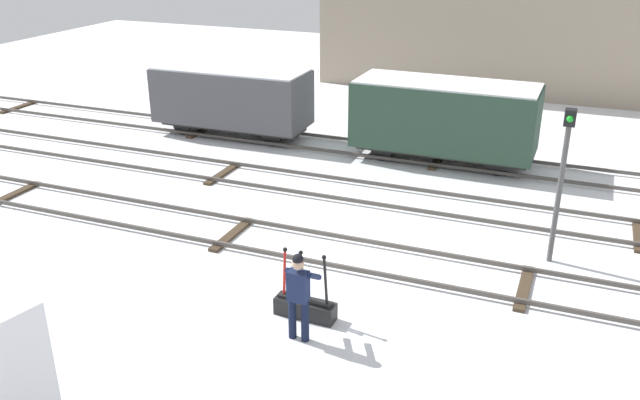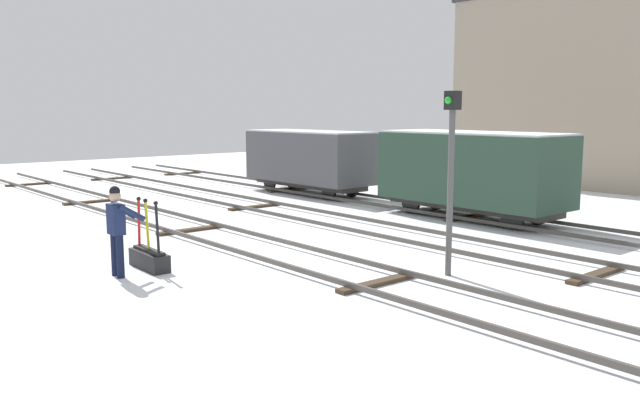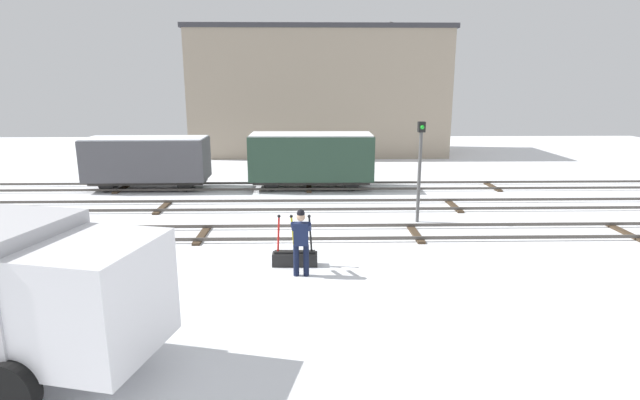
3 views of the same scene
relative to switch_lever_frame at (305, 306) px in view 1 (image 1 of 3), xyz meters
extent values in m
plane|color=white|center=(0.40, 2.70, -0.25)|extent=(60.00, 60.00, 0.00)
cube|color=#4C4742|center=(0.40, 1.98, -0.12)|extent=(44.00, 0.07, 0.10)
cube|color=#4C4742|center=(0.40, 3.42, -0.12)|extent=(44.00, 0.07, 0.10)
cube|color=#423323|center=(-10.16, 2.70, -0.21)|extent=(0.24, 1.94, 0.08)
cube|color=#423323|center=(-3.12, 2.70, -0.21)|extent=(0.24, 1.94, 0.08)
cube|color=#423323|center=(3.92, 2.70, -0.21)|extent=(0.24, 1.94, 0.08)
cube|color=#4C4742|center=(0.40, 5.66, -0.12)|extent=(44.00, 0.07, 0.10)
cube|color=#4C4742|center=(0.40, 7.10, -0.12)|extent=(44.00, 0.07, 0.10)
cube|color=#423323|center=(-5.47, 6.38, -0.21)|extent=(0.24, 1.94, 0.08)
cube|color=#423323|center=(6.27, 6.38, -0.21)|extent=(0.24, 1.94, 0.08)
cube|color=#4C4742|center=(0.40, 9.36, -0.12)|extent=(44.00, 0.07, 0.10)
cube|color=#4C4742|center=(0.40, 10.80, -0.12)|extent=(44.00, 0.07, 0.10)
cube|color=#423323|center=(-17.20, 10.08, -0.21)|extent=(0.24, 1.94, 0.08)
cube|color=#423323|center=(-8.40, 10.08, -0.21)|extent=(0.24, 1.94, 0.08)
cube|color=#423323|center=(0.40, 10.08, -0.21)|extent=(0.24, 1.94, 0.08)
cube|color=black|center=(0.00, 0.00, -0.07)|extent=(1.25, 0.38, 0.36)
cube|color=black|center=(0.00, 0.00, 0.14)|extent=(1.12, 0.22, 0.06)
cylinder|color=red|center=(-0.44, 0.01, 0.64)|extent=(0.11, 0.06, 1.05)
sphere|color=black|center=(-0.42, 0.01, 1.16)|extent=(0.09, 0.09, 0.09)
cylinder|color=yellow|center=(-0.04, 0.00, 0.64)|extent=(0.14, 0.06, 1.05)
sphere|color=black|center=(-0.08, 0.00, 1.16)|extent=(0.09, 0.09, 0.09)
cylinder|color=black|center=(0.43, -0.01, 0.64)|extent=(0.12, 0.06, 1.05)
sphere|color=black|center=(0.40, -0.01, 1.16)|extent=(0.09, 0.09, 0.09)
cylinder|color=#111831|center=(0.06, -0.75, 0.17)|extent=(0.15, 0.15, 0.84)
cylinder|color=#111831|center=(0.32, -0.75, 0.17)|extent=(0.15, 0.15, 0.84)
cube|color=#192347|center=(0.19, -0.75, 0.89)|extent=(0.38, 0.25, 0.60)
sphere|color=tan|center=(0.19, -0.75, 1.35)|extent=(0.23, 0.23, 0.23)
sphere|color=black|center=(0.19, -0.75, 1.44)|extent=(0.21, 0.21, 0.21)
cylinder|color=#192347|center=(-0.02, -0.51, 1.02)|extent=(0.12, 0.54, 0.39)
cylinder|color=#192347|center=(0.40, -0.51, 1.02)|extent=(0.12, 0.54, 0.39)
cylinder|color=black|center=(-3.58, -4.07, 0.20)|extent=(0.93, 0.45, 0.90)
cylinder|color=#4C4C4C|center=(4.31, 4.26, 1.37)|extent=(0.12, 0.12, 3.24)
cube|color=black|center=(4.31, 4.26, 3.17)|extent=(0.24, 0.24, 0.36)
sphere|color=green|center=(4.31, 4.13, 3.17)|extent=(0.14, 0.14, 0.14)
cube|color=#2D2B28|center=(0.52, 10.08, 0.15)|extent=(5.42, 1.37, 0.20)
cube|color=#284233|center=(0.52, 10.08, 1.27)|extent=(5.72, 2.25, 2.04)
cube|color=white|center=(0.52, 10.08, 2.32)|extent=(5.60, 2.16, 0.06)
cylinder|color=black|center=(-1.34, 9.50, 0.10)|extent=(0.70, 0.11, 0.70)
cylinder|color=black|center=(-1.33, 10.71, 0.10)|extent=(0.70, 0.11, 0.70)
cylinder|color=black|center=(2.36, 9.46, 0.10)|extent=(0.70, 0.11, 0.70)
cylinder|color=black|center=(2.37, 10.67, 0.10)|extent=(0.70, 0.11, 0.70)
cube|color=#2D2B28|center=(-7.11, 10.08, 0.15)|extent=(5.25, 1.30, 0.20)
cube|color=#4C4C51|center=(-7.11, 10.08, 1.19)|extent=(5.53, 2.13, 1.88)
cube|color=silver|center=(-7.11, 10.08, 2.16)|extent=(5.42, 2.04, 0.06)
cylinder|color=black|center=(-8.89, 9.50, 0.10)|extent=(0.70, 0.11, 0.70)
cylinder|color=black|center=(-8.91, 10.63, 0.10)|extent=(0.70, 0.11, 0.70)
cylinder|color=black|center=(-5.31, 9.54, 0.10)|extent=(0.70, 0.11, 0.70)
cylinder|color=black|center=(-5.33, 10.67, 0.10)|extent=(0.70, 0.11, 0.70)
camera|label=1|loc=(4.52, -10.50, 7.10)|focal=37.83mm
camera|label=2|loc=(12.16, -5.73, 3.00)|focal=36.33mm
camera|label=3|loc=(0.40, -12.94, 4.71)|focal=27.88mm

